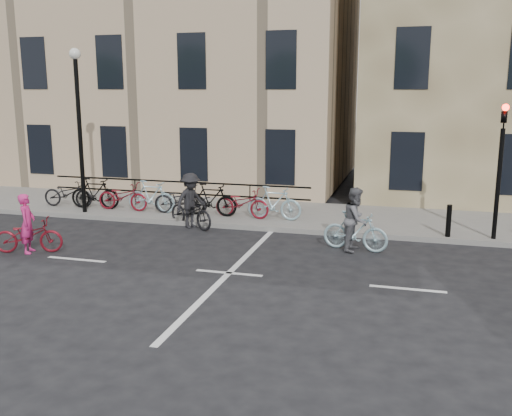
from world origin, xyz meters
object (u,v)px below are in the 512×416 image
(lamp_post, at_px, (78,110))
(cyclist_grey, at_px, (356,225))
(traffic_light, at_px, (501,155))
(cyclist_pink, at_px, (28,232))
(cyclist_dark, at_px, (191,206))

(lamp_post, height_order, cyclist_grey, lamp_post)
(traffic_light, bearing_deg, cyclist_pink, -160.72)
(traffic_light, height_order, cyclist_grey, traffic_light)
(traffic_light, distance_m, cyclist_pink, 12.58)
(cyclist_pink, height_order, cyclist_grey, cyclist_grey)
(lamp_post, height_order, cyclist_dark, lamp_post)
(cyclist_grey, bearing_deg, lamp_post, 89.14)
(lamp_post, bearing_deg, cyclist_pink, -77.02)
(cyclist_grey, bearing_deg, traffic_light, -55.63)
(cyclist_dark, bearing_deg, lamp_post, 112.40)
(traffic_light, xyz_separation_m, cyclist_dark, (-8.70, -0.44, -1.79))
(traffic_light, relative_size, cyclist_pink, 2.12)
(traffic_light, xyz_separation_m, cyclist_pink, (-11.74, -4.11, -1.92))
(lamp_post, relative_size, cyclist_pink, 2.86)
(cyclist_pink, bearing_deg, lamp_post, -6.16)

